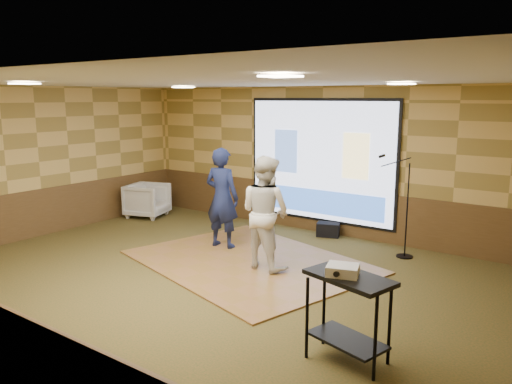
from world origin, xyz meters
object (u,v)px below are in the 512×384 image
Objects in this scene: dance_floor at (249,262)px; player_left at (222,198)px; duffel_bag at (328,230)px; player_right at (265,212)px; av_table at (349,302)px; projector_screen at (320,162)px; banquet_chair at (147,200)px; projector at (343,270)px; mic_stand at (403,230)px.

player_left is at bearing 155.85° from dance_floor.
player_left is 2.38m from duffel_bag.
player_right is 1.92× the size of av_table.
dance_floor is 2.09× the size of player_right.
player_left is at bearing -12.99° from player_right.
projector_screen is 2.30m from player_left.
dance_floor is at bearing -4.16° from player_right.
banquet_chair is at bearing -167.45° from duffel_bag.
projector_screen is at bearing 89.80° from dance_floor.
duffel_bag is (-2.36, 4.28, -0.87)m from projector.
player_left is 1.93× the size of av_table.
projector is 4.97m from duffel_bag.
projector_screen reaches higher than player_left.
dance_floor is at bearing -98.51° from duffel_bag.
projector is at bearing -134.37° from banquet_chair.
projector_screen is 2.31m from mic_stand.
player_left is (-0.91, 0.41, 0.94)m from dance_floor.
player_right is at bearing -81.39° from projector_screen.
mic_stand is at bearing -160.32° from player_left.
projector is (3.60, -2.43, 0.06)m from player_left.
banquet_chair is at bearing -163.89° from projector_screen.
mic_stand is 4.04× the size of duffel_bag.
player_left reaches higher than duffel_bag.
mic_stand is (2.91, 1.43, -0.46)m from player_left.
av_table is (2.75, -4.44, -0.80)m from projector_screen.
projector is at bearing -59.00° from projector_screen.
player_right is at bearing -11.79° from dance_floor.
banquet_chair is (-6.68, 3.31, -0.28)m from av_table.
dance_floor is at bearing -144.04° from mic_stand.
player_left reaches higher than projector.
projector is (2.69, -4.47, -0.46)m from projector_screen.
mic_stand reaches higher than banquet_chair.
player_right reaches higher than av_table.
banquet_chair is at bearing -23.25° from player_left.
av_table is at bearing 148.70° from player_right.
projector_screen is 2.61m from player_right.
av_table is at bearing -35.86° from dance_floor.
projector_screen is 1.79× the size of player_left.
player_right is 4.56m from banquet_chair.
duffel_bag is at bearing 119.65° from av_table.
projector reaches higher than duffel_bag.
projector_screen reaches higher than mic_stand.
projector_screen reaches higher than player_right.
duffel_bag is (-0.05, 2.34, -0.81)m from player_right.
duffel_bag is at bearing 159.29° from mic_stand.
projector is (-0.07, -0.03, 0.34)m from av_table.
player_left is 1.39m from player_right.
projector is at bearing -86.48° from mic_stand.
dance_floor is at bearing 125.64° from projector.
banquet_chair is at bearing 161.49° from dance_floor.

